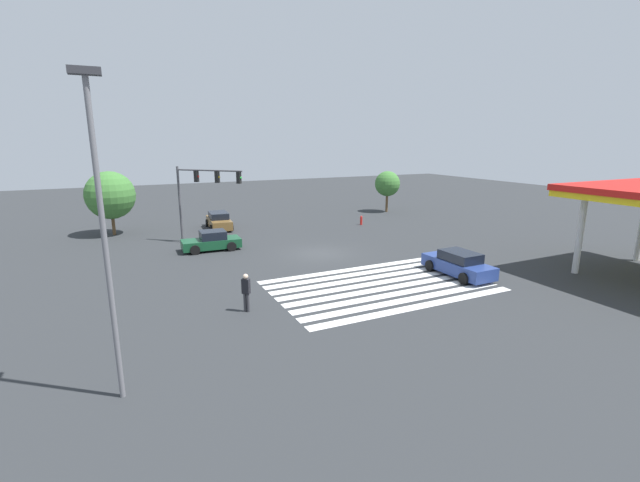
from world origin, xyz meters
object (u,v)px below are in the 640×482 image
(car_1, at_px, (458,264))
(car_0, at_px, (219,221))
(pedestrian, at_px, (246,290))
(car_2, at_px, (212,241))
(fire_hydrant, at_px, (361,220))
(tree_corner_b, at_px, (387,184))
(tree_corner_a, at_px, (110,195))
(street_light_pole_a, at_px, (102,218))
(traffic_signal_mast, at_px, (201,187))

(car_1, bearing_deg, car_0, 25.16)
(car_1, height_order, pedestrian, pedestrian)
(car_0, xyz_separation_m, car_2, (-2.24, -7.58, -0.06))
(car_0, distance_m, fire_hydrant, 13.14)
(tree_corner_b, height_order, fire_hydrant, tree_corner_b)
(pedestrian, height_order, tree_corner_a, tree_corner_a)
(car_1, relative_size, car_2, 1.09)
(pedestrian, distance_m, fire_hydrant, 22.30)
(car_0, height_order, fire_hydrant, car_0)
(car_2, height_order, street_light_pole_a, street_light_pole_a)
(street_light_pole_a, relative_size, tree_corner_b, 2.14)
(car_1, relative_size, street_light_pole_a, 0.47)
(street_light_pole_a, xyz_separation_m, fire_hydrant, (21.12, 20.74, -5.21))
(car_0, distance_m, tree_corner_a, 9.06)
(tree_corner_b, bearing_deg, pedestrian, -136.44)
(traffic_signal_mast, bearing_deg, street_light_pole_a, -62.73)
(car_2, distance_m, pedestrian, 12.32)
(car_2, relative_size, pedestrian, 2.28)
(car_1, height_order, fire_hydrant, car_1)
(pedestrian, xyz_separation_m, fire_hydrant, (15.72, 15.81, -0.61))
(car_2, height_order, fire_hydrant, car_2)
(car_0, xyz_separation_m, car_1, (9.57, -19.90, -0.03))
(traffic_signal_mast, xyz_separation_m, tree_corner_b, (21.33, 6.38, -1.22))
(car_0, bearing_deg, street_light_pole_a, -15.17)
(street_light_pole_a, distance_m, fire_hydrant, 30.06)
(car_0, relative_size, street_light_pole_a, 0.48)
(pedestrian, bearing_deg, car_2, 39.11)
(traffic_signal_mast, bearing_deg, car_1, -6.16)
(car_2, distance_m, fire_hydrant, 15.16)
(fire_hydrant, bearing_deg, car_0, 162.07)
(car_1, distance_m, fire_hydrant, 16.12)
(car_1, xyz_separation_m, pedestrian, (-12.79, 0.04, 0.35))
(tree_corner_a, bearing_deg, car_0, -8.01)
(traffic_signal_mast, distance_m, fire_hydrant, 15.38)
(car_0, distance_m, street_light_pole_a, 26.70)
(car_1, distance_m, car_2, 17.06)
(car_0, xyz_separation_m, street_light_pole_a, (-8.62, -24.79, 4.93))
(car_0, bearing_deg, fire_hydrant, 76.07)
(car_1, distance_m, street_light_pole_a, 19.48)
(car_1, relative_size, tree_corner_a, 0.86)
(street_light_pole_a, bearing_deg, pedestrian, 42.40)
(tree_corner_b, bearing_deg, tree_corner_a, -179.87)
(pedestrian, bearing_deg, fire_hydrant, -1.16)
(tree_corner_b, bearing_deg, traffic_signal_mast, -163.34)
(car_0, height_order, tree_corner_b, tree_corner_b)
(traffic_signal_mast, relative_size, street_light_pole_a, 0.61)
(car_2, height_order, tree_corner_a, tree_corner_a)
(tree_corner_a, bearing_deg, pedestrian, -75.71)
(car_2, relative_size, fire_hydrant, 4.85)
(car_1, height_order, tree_corner_a, tree_corner_a)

